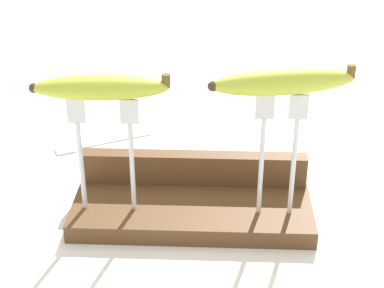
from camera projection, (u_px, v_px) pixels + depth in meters
ground_plane at (192, 218)px, 0.94m from camera, size 3.00×3.00×0.00m
wooden_board at (192, 210)px, 0.94m from camera, size 0.36×0.15×0.03m
board_backstop at (194, 168)px, 0.97m from camera, size 0.35×0.03×0.05m
fork_stand_left at (105, 145)px, 0.87m from camera, size 0.10×0.01×0.18m
fork_stand_right at (279, 145)px, 0.86m from camera, size 0.07×0.01×0.19m
banana_raised_left at (101, 87)px, 0.83m from camera, size 0.19×0.06×0.04m
banana_raised_right at (283, 82)px, 0.81m from camera, size 0.20×0.08×0.04m
fork_fallen_near at (91, 145)px, 1.15m from camera, size 0.17×0.10×0.01m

